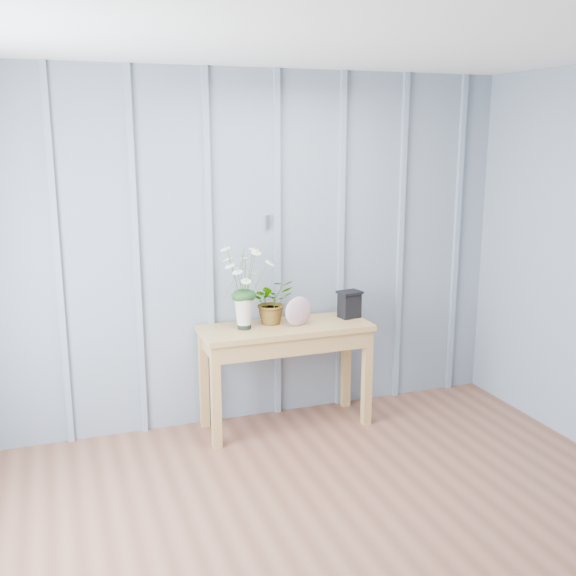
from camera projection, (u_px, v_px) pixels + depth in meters
name	position (u px, v px, depth m)	size (l,w,h in m)	color
room_shell	(314.00, 149.00, 3.38)	(4.00, 4.50, 2.50)	gray
sideboard	(286.00, 341.00, 4.75)	(1.20, 0.45, 0.75)	#A98145
daisy_vase	(243.00, 275.00, 4.56)	(0.43, 0.33, 0.61)	black
spider_plant	(272.00, 301.00, 4.74)	(0.29, 0.25, 0.32)	#173D18
felt_disc_vessel	(299.00, 311.00, 4.69)	(0.21, 0.06, 0.21)	#884162
carved_box	(349.00, 304.00, 4.91)	(0.18, 0.15, 0.20)	black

